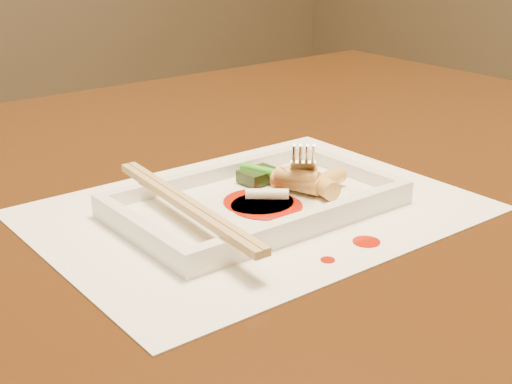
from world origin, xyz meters
TOP-DOWN VIEW (x-y plane):
  - table at (0.00, 0.00)m, footprint 1.40×0.90m
  - placemat at (-0.00, -0.12)m, footprint 0.40×0.30m
  - sauce_splatter_a at (0.03, -0.23)m, footprint 0.02×0.02m
  - sauce_splatter_b at (-0.02, -0.24)m, footprint 0.01×0.01m
  - plate_base at (-0.00, -0.12)m, footprint 0.26×0.16m
  - plate_rim_far at (-0.00, -0.04)m, footprint 0.26×0.01m
  - plate_rim_near at (-0.00, -0.19)m, footprint 0.26×0.01m
  - plate_rim_left at (-0.13, -0.12)m, footprint 0.01×0.14m
  - plate_rim_right at (0.12, -0.12)m, footprint 0.01×0.14m
  - veg_piece at (0.03, -0.08)m, footprint 0.04×0.03m
  - scallion_white at (-0.00, -0.13)m, footprint 0.04×0.03m
  - scallion_green at (0.04, -0.10)m, footprint 0.03×0.08m
  - chopstick_a at (-0.08, -0.12)m, footprint 0.02×0.24m
  - chopstick_b at (-0.08, -0.12)m, footprint 0.02×0.24m
  - fork at (0.07, -0.10)m, footprint 0.09×0.10m
  - sauce_blob_0 at (-0.00, -0.12)m, footprint 0.07×0.07m
  - sauce_blob_1 at (-0.00, -0.13)m, footprint 0.07×0.07m
  - rice_cake_0 at (0.05, -0.12)m, footprint 0.04×0.04m
  - rice_cake_1 at (0.04, -0.12)m, footprint 0.03×0.05m
  - rice_cake_2 at (0.04, -0.12)m, footprint 0.03×0.05m
  - rice_cake_3 at (0.07, -0.14)m, footprint 0.05×0.03m
  - rice_cake_4 at (0.06, -0.14)m, footprint 0.03×0.05m
  - rice_cake_5 at (0.05, -0.11)m, footprint 0.04×0.02m

SIDE VIEW (x-z plane):
  - table at x=0.00m, z-range 0.27..1.02m
  - placemat at x=0.00m, z-range 0.75..0.75m
  - sauce_splatter_a at x=0.03m, z-range 0.75..0.75m
  - sauce_splatter_b at x=-0.02m, z-range 0.75..0.75m
  - plate_base at x=0.00m, z-range 0.75..0.76m
  - sauce_blob_0 at x=0.00m, z-range 0.76..0.76m
  - sauce_blob_1 at x=0.00m, z-range 0.76..0.76m
  - plate_rim_far at x=0.00m, z-range 0.76..0.77m
  - plate_rim_near at x=0.00m, z-range 0.76..0.77m
  - plate_rim_left at x=-0.13m, z-range 0.76..0.77m
  - plate_rim_right at x=0.12m, z-range 0.76..0.77m
  - veg_piece at x=0.03m, z-range 0.76..0.77m
  - rice_cake_0 at x=0.05m, z-range 0.76..0.78m
  - rice_cake_1 at x=0.04m, z-range 0.76..0.78m
  - rice_cake_3 at x=0.07m, z-range 0.76..0.78m
  - rice_cake_4 at x=0.06m, z-range 0.76..0.78m
  - scallion_white at x=0.00m, z-range 0.77..0.78m
  - scallion_green at x=0.04m, z-range 0.77..0.78m
  - rice_cake_2 at x=0.04m, z-range 0.77..0.78m
  - rice_cake_5 at x=0.05m, z-range 0.77..0.78m
  - chopstick_a at x=-0.08m, z-range 0.77..0.78m
  - chopstick_b at x=-0.08m, z-range 0.77..0.78m
  - fork at x=0.07m, z-range 0.76..0.90m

